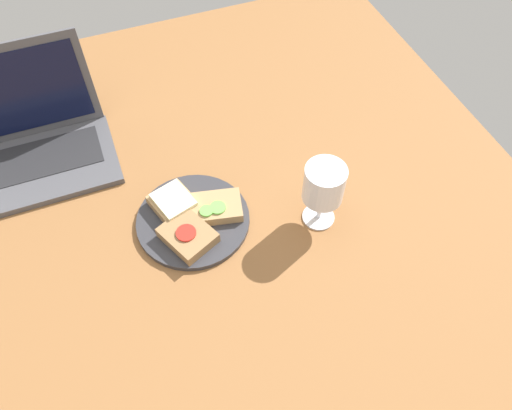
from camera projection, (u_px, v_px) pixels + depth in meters
The scene contains 7 objects.
wooden_table at pixel (200, 228), 101.46cm from camera, with size 140.00×140.00×3.00cm, color brown.
plate at pixel (193, 220), 100.07cm from camera, with size 22.70×22.70×1.13cm, color #333338.
sandwich_with_cucumber at pixel (215, 208), 99.81cm from camera, with size 12.04×9.40×2.61cm.
sandwich_with_cheese at pixel (174, 203), 100.13cm from camera, with size 10.20×11.05×2.97cm.
sandwich_with_tomato at pixel (188, 235), 95.81cm from camera, with size 11.29×12.17×2.81cm.
wine_glass at pixel (324, 186), 92.85cm from camera, with size 7.87×7.87×14.80cm.
laptop at pixel (32, 138), 106.90cm from camera, with size 31.92×23.58×23.33cm.
Camera 1 is at (-9.51, -56.37, 86.21)cm, focal length 35.00 mm.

